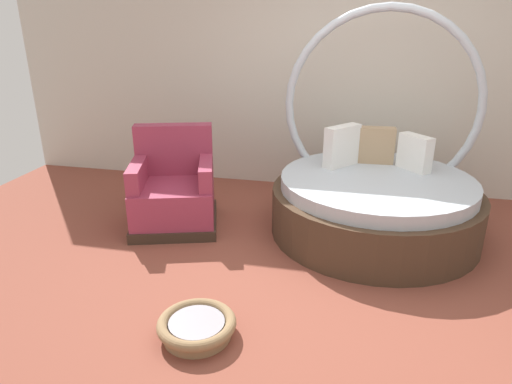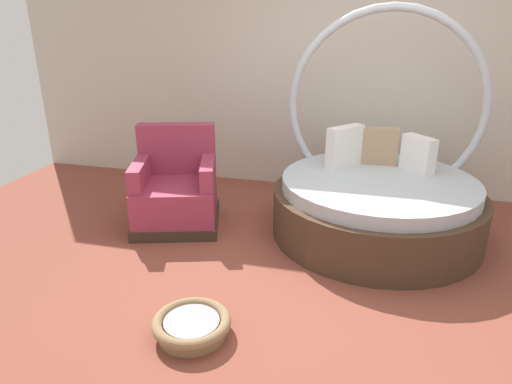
{
  "view_description": "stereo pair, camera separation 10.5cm",
  "coord_description": "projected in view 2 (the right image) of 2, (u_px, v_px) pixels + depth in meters",
  "views": [
    {
      "loc": [
        0.17,
        -3.14,
        1.93
      ],
      "look_at": [
        -0.6,
        0.33,
        0.55
      ],
      "focal_mm": 31.88,
      "sensor_mm": 36.0,
      "label": 1
    },
    {
      "loc": [
        0.28,
        -3.11,
        1.93
      ],
      "look_at": [
        -0.6,
        0.33,
        0.55
      ],
      "focal_mm": 31.88,
      "sensor_mm": 36.0,
      "label": 2
    }
  ],
  "objects": [
    {
      "name": "pet_basket",
      "position": [
        192.0,
        325.0,
        2.92
      ],
      "size": [
        0.51,
        0.51,
        0.13
      ],
      "color": "#8E704C",
      "rests_on": "ground_plane"
    },
    {
      "name": "round_daybed",
      "position": [
        377.0,
        194.0,
        4.23
      ],
      "size": [
        1.91,
        1.91,
        2.05
      ],
      "color": "#473323",
      "rests_on": "ground_plane"
    },
    {
      "name": "back_wall",
      "position": [
        350.0,
        63.0,
        5.01
      ],
      "size": [
        8.0,
        0.12,
        2.89
      ],
      "primitive_type": "cube",
      "color": "beige",
      "rests_on": "ground_plane"
    },
    {
      "name": "ground_plane",
      "position": [
        319.0,
        280.0,
        3.58
      ],
      "size": [
        8.0,
        8.0,
        0.02
      ],
      "primitive_type": "cube",
      "color": "brown"
    },
    {
      "name": "red_armchair",
      "position": [
        176.0,
        191.0,
        4.44
      ],
      "size": [
        1.0,
        1.0,
        0.94
      ],
      "color": "#38281E",
      "rests_on": "ground_plane"
    }
  ]
}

